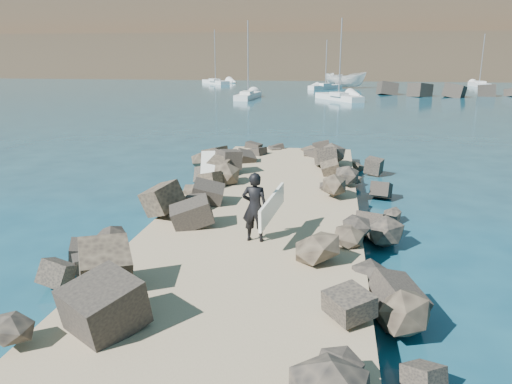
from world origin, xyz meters
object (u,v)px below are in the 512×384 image
sailboat_b (325,87)px  boat_imported (345,80)px  surfboard_resting (208,166)px  surfer_with_board (257,207)px

sailboat_b → boat_imported: bearing=48.3°
surfboard_resting → sailboat_b: size_ratio=0.30×
surfer_with_board → sailboat_b: 67.81m
surfboard_resting → sailboat_b: sailboat_b is taller
surfboard_resting → boat_imported: size_ratio=0.34×
surfboard_resting → sailboat_b: 61.19m
boat_imported → sailboat_b: 4.73m
boat_imported → surfer_with_board: boat_imported is taller
boat_imported → surfer_with_board: bearing=-174.6°
surfer_with_board → surfboard_resting: bearing=114.2°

